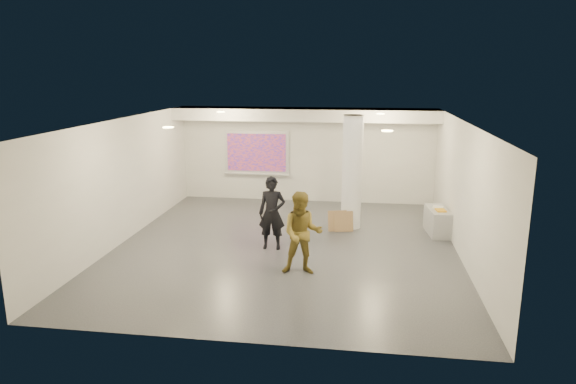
% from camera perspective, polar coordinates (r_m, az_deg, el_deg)
% --- Properties ---
extents(floor, '(8.00, 9.00, 0.01)m').
position_cam_1_polar(floor, '(12.35, -0.26, -6.08)').
color(floor, '#34373C').
rests_on(floor, ground).
extents(ceiling, '(8.00, 9.00, 0.01)m').
position_cam_1_polar(ceiling, '(11.70, -0.28, 7.91)').
color(ceiling, silver).
rests_on(ceiling, floor).
extents(wall_back, '(8.00, 0.01, 3.00)m').
position_cam_1_polar(wall_back, '(16.32, 2.05, 4.15)').
color(wall_back, silver).
rests_on(wall_back, floor).
extents(wall_front, '(8.00, 0.01, 3.00)m').
position_cam_1_polar(wall_front, '(7.69, -5.23, -6.57)').
color(wall_front, silver).
rests_on(wall_front, floor).
extents(wall_left, '(0.01, 9.00, 3.00)m').
position_cam_1_polar(wall_left, '(13.12, -17.83, 1.24)').
color(wall_left, silver).
rests_on(wall_left, floor).
extents(wall_right, '(0.01, 9.00, 3.00)m').
position_cam_1_polar(wall_right, '(12.03, 18.92, 0.10)').
color(wall_right, silver).
rests_on(wall_right, floor).
extents(soffit_band, '(8.00, 1.10, 0.36)m').
position_cam_1_polar(soffit_band, '(15.62, 1.87, 8.62)').
color(soffit_band, silver).
rests_on(soffit_band, ceiling).
extents(downlight_nw, '(0.22, 0.22, 0.02)m').
position_cam_1_polar(downlight_nw, '(14.60, -7.49, 8.81)').
color(downlight_nw, '#EDD584').
rests_on(downlight_nw, ceiling).
extents(downlight_ne, '(0.22, 0.22, 0.02)m').
position_cam_1_polar(downlight_ne, '(14.08, 10.25, 8.55)').
color(downlight_ne, '#EDD584').
rests_on(downlight_ne, ceiling).
extents(downlight_sw, '(0.22, 0.22, 0.02)m').
position_cam_1_polar(downlight_sw, '(10.82, -13.18, 7.01)').
color(downlight_sw, '#EDD584').
rests_on(downlight_sw, ceiling).
extents(downlight_se, '(0.22, 0.22, 0.02)m').
position_cam_1_polar(downlight_se, '(10.10, 10.97, 6.69)').
color(downlight_se, '#EDD584').
rests_on(downlight_se, ceiling).
extents(column, '(0.52, 0.52, 3.00)m').
position_cam_1_polar(column, '(13.58, 7.13, 2.17)').
color(column, white).
rests_on(column, floor).
extents(projection_screen, '(2.10, 0.13, 1.42)m').
position_cam_1_polar(projection_screen, '(16.52, -3.51, 4.34)').
color(projection_screen, silver).
rests_on(projection_screen, wall_back).
extents(credenza, '(0.59, 1.18, 0.66)m').
position_cam_1_polar(credenza, '(13.75, 16.26, -3.15)').
color(credenza, '#95989A').
rests_on(credenza, floor).
extents(papers_stack, '(0.32, 0.38, 0.02)m').
position_cam_1_polar(papers_stack, '(13.77, 16.31, -1.65)').
color(papers_stack, silver).
rests_on(papers_stack, credenza).
extents(postit_pad, '(0.27, 0.34, 0.03)m').
position_cam_1_polar(postit_pad, '(13.49, 16.59, -1.96)').
color(postit_pad, gold).
rests_on(postit_pad, credenza).
extents(cardboard_back, '(0.52, 0.28, 0.53)m').
position_cam_1_polar(cardboard_back, '(13.50, 6.20, -3.27)').
color(cardboard_back, olive).
rests_on(cardboard_back, floor).
extents(cardboard_front, '(0.53, 0.30, 0.54)m').
position_cam_1_polar(cardboard_front, '(13.51, 5.52, -3.21)').
color(cardboard_front, olive).
rests_on(cardboard_front, floor).
extents(woman, '(0.64, 0.43, 1.72)m').
position_cam_1_polar(woman, '(11.99, -1.79, -2.37)').
color(woman, black).
rests_on(woman, floor).
extents(man, '(0.90, 0.73, 1.74)m').
position_cam_1_polar(man, '(10.52, 1.59, -4.61)').
color(man, olive).
rests_on(man, floor).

